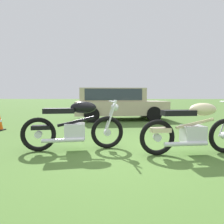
% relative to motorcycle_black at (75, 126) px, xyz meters
% --- Properties ---
extents(ground_plane, '(120.00, 120.00, 0.00)m').
position_rel_motorcycle_black_xyz_m(ground_plane, '(1.14, -0.24, -0.49)').
color(ground_plane, '#476B2D').
extents(motorcycle_black, '(2.02, 0.80, 1.02)m').
position_rel_motorcycle_black_xyz_m(motorcycle_black, '(0.00, 0.00, 0.00)').
color(motorcycle_black, black).
rests_on(motorcycle_black, ground).
extents(motorcycle_cream, '(2.00, 0.73, 1.02)m').
position_rel_motorcycle_black_xyz_m(motorcycle_cream, '(2.29, -0.18, -0.00)').
color(motorcycle_cream, black).
rests_on(motorcycle_cream, ground).
extents(car_beige, '(4.24, 2.37, 1.43)m').
position_rel_motorcycle_black_xyz_m(car_beige, '(0.72, 5.04, 0.34)').
color(car_beige, '#BCAD8C').
rests_on(car_beige, ground).
extents(traffic_cone, '(0.25, 0.25, 0.55)m').
position_rel_motorcycle_black_xyz_m(traffic_cone, '(-2.92, 2.09, -0.24)').
color(traffic_cone, '#EA590F').
rests_on(traffic_cone, ground).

